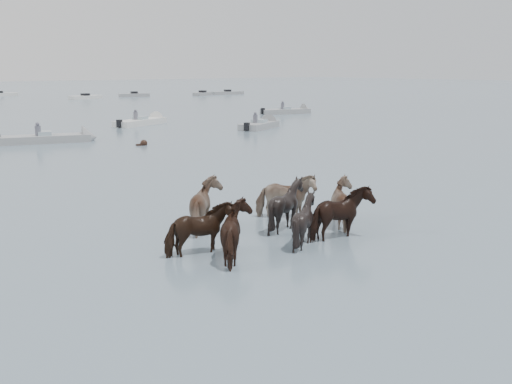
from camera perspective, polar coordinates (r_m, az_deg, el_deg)
ground at (r=15.49m, az=1.90°, el=-4.78°), size 400.00×400.00×0.00m
pony_herd at (r=15.57m, az=2.19°, el=-2.25°), size 6.74×4.57×1.64m
swimming_pony at (r=34.79m, az=-11.57°, el=4.92°), size 0.72×0.44×0.44m
motorboat_b at (r=37.82m, az=-19.72°, el=5.23°), size 6.16×3.27×1.92m
motorboat_c at (r=47.93m, az=-11.26°, el=7.15°), size 5.77×3.71×1.92m
motorboat_d at (r=44.24m, az=0.74°, el=6.95°), size 4.95×3.44×1.92m
motorboat_e at (r=58.47m, az=3.74°, el=8.32°), size 5.86×3.00×1.92m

